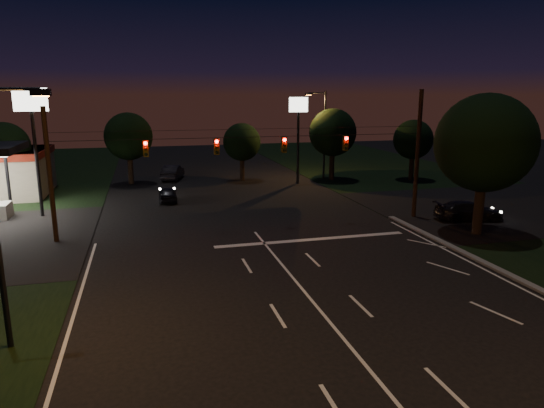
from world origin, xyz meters
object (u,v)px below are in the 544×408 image
object	(u,v)px
tree_right_near	(483,144)
car_oncoming_b	(173,172)
utility_pole_right	(413,217)
car_oncoming_a	(168,194)
car_cross	(469,211)

from	to	relation	value
tree_right_near	car_oncoming_b	world-z (taller)	tree_right_near
tree_right_near	car_oncoming_b	distance (m)	31.19
utility_pole_right	tree_right_near	size ratio (longest dim) A/B	1.03
utility_pole_right	tree_right_near	world-z (taller)	tree_right_near
utility_pole_right	car_oncoming_b	distance (m)	25.99
car_oncoming_a	car_cross	xyz separation A→B (m)	(20.07, -11.69, 0.07)
car_cross	tree_right_near	bearing A→B (deg)	162.15
utility_pole_right	car_oncoming_a	bearing A→B (deg)	150.00
tree_right_near	car_cross	distance (m)	6.00
utility_pole_right	car_oncoming_a	distance (m)	19.55
car_oncoming_a	car_oncoming_b	xyz separation A→B (m)	(1.05, 10.81, 0.14)
utility_pole_right	car_cross	bearing A→B (deg)	-31.46
tree_right_near	car_cross	size ratio (longest dim) A/B	1.87
tree_right_near	car_oncoming_a	world-z (taller)	tree_right_near
tree_right_near	car_oncoming_a	distance (m)	24.07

